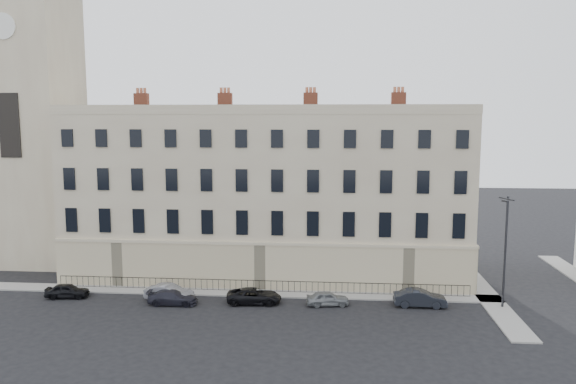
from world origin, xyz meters
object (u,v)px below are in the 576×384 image
streetlamp (505,247)px  car_c (173,297)px  car_e (328,298)px  car_a (67,291)px  car_f (420,298)px  car_d (254,296)px  car_b (169,293)px

streetlamp → car_c: bearing=158.7°
car_c → car_e: 12.29m
car_a → car_f: size_ratio=0.85×
car_d → car_e: size_ratio=1.29×
car_d → car_b: bearing=85.7°
car_f → car_d: bearing=92.2°
car_c → car_e: bearing=-87.3°
car_a → car_d: size_ratio=0.80×
car_d → car_f: size_ratio=1.06×
car_f → streetlamp: (6.32, 0.06, 4.21)m
car_b → car_d: bearing=-81.1°
car_b → car_c: car_b is taller
car_d → streetlamp: size_ratio=0.49×
car_e → car_d: bearing=80.6°
car_c → car_d: 6.46m
car_c → car_b: bearing=30.0°
car_c → streetlamp: bearing=-88.3°
car_a → car_e: 21.39m
car_b → car_d: 6.96m
car_e → car_f: car_f is taller
car_b → car_c: (0.55, -0.91, -0.08)m
car_c → car_d: bearing=-83.7°
car_f → car_e: bearing=93.6°
car_e → car_c: bearing=84.6°
car_b → car_c: bearing=-139.3°
car_b → streetlamp: bearing=-79.7°
car_b → car_f: 20.04m
car_d → car_f: bearing=-92.1°
car_c → streetlamp: 26.19m
car_e → car_b: bearing=80.4°
car_a → streetlamp: size_ratio=0.40×
streetlamp → car_d: bearing=157.2°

